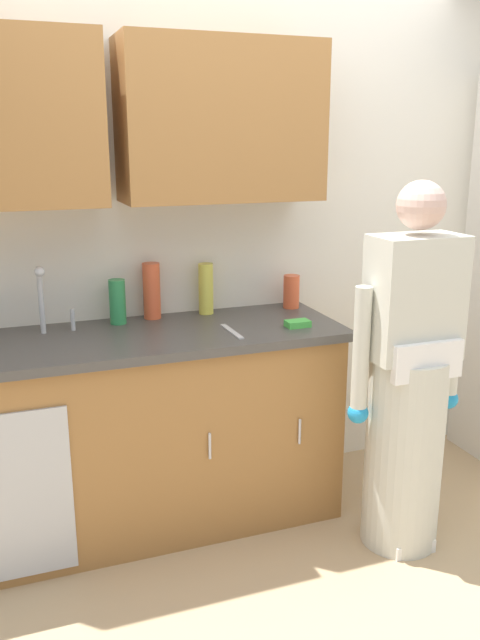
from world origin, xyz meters
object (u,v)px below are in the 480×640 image
(bottle_cleaner_spray, at_px, (117,302))
(bottle_water_short, at_px, (206,289))
(bottle_water_tall, at_px, (291,292))
(bottle_dish_liquid, at_px, (152,291))
(person_at_sink, at_px, (408,398))
(sink, at_px, (56,344))
(knife_on_counter, at_px, (232,331))
(sponge, at_px, (298,324))

(bottle_cleaner_spray, distance_m, bottle_water_short, 0.44)
(bottle_cleaner_spray, bearing_deg, bottle_water_tall, -0.31)
(bottle_dish_liquid, bearing_deg, person_at_sink, -40.08)
(sink, height_order, bottle_water_tall, sink)
(bottle_dish_liquid, xyz_separation_m, knife_on_counter, (0.28, -0.36, -0.13))
(bottle_cleaner_spray, distance_m, knife_on_counter, 0.56)
(knife_on_counter, height_order, sponge, sponge)
(bottle_water_short, height_order, sponge, bottle_water_short)
(sink, xyz_separation_m, sponge, (1.07, -0.15, 0.03))
(sink, relative_size, person_at_sink, 0.31)
(person_at_sink, xyz_separation_m, bottle_water_tall, (-0.22, 0.74, 0.33))
(sink, height_order, person_at_sink, person_at_sink)
(sink, height_order, bottle_water_short, sink)
(bottle_water_tall, bearing_deg, person_at_sink, -73.42)
(sponge, bearing_deg, bottle_water_tall, 70.37)
(person_at_sink, xyz_separation_m, sponge, (-0.34, 0.40, 0.26))
(bottle_water_tall, bearing_deg, bottle_cleaner_spray, 179.69)
(knife_on_counter, xyz_separation_m, sponge, (0.31, -0.02, 0.01))
(bottle_dish_liquid, xyz_separation_m, bottle_water_short, (0.27, -0.00, -0.01))
(bottle_water_tall, bearing_deg, bottle_dish_liquid, 176.50)
(sink, bearing_deg, knife_on_counter, -9.73)
(bottle_water_tall, xyz_separation_m, knife_on_counter, (-0.43, -0.31, -0.08))
(knife_on_counter, relative_size, sponge, 2.18)
(bottle_dish_liquid, xyz_separation_m, bottle_water_tall, (0.71, -0.04, -0.05))
(bottle_dish_liquid, relative_size, sponge, 2.44)
(bottle_dish_liquid, bearing_deg, knife_on_counter, -52.00)
(sink, bearing_deg, bottle_water_short, 16.69)
(person_at_sink, height_order, bottle_water_short, person_at_sink)
(person_at_sink, height_order, sponge, person_at_sink)
(bottle_water_short, relative_size, sponge, 2.28)
(knife_on_counter, bearing_deg, bottle_cleaner_spray, 53.57)
(bottle_dish_liquid, bearing_deg, bottle_water_tall, -3.50)
(bottle_water_short, bearing_deg, bottle_cleaner_spray, -175.57)
(bottle_dish_liquid, relative_size, bottle_water_tall, 1.60)
(sink, bearing_deg, person_at_sink, -21.59)
(bottle_cleaner_spray, height_order, knife_on_counter, bottle_cleaner_spray)
(bottle_water_short, bearing_deg, person_at_sink, -49.62)
(person_at_sink, bearing_deg, sink, 158.41)
(bottle_water_short, xyz_separation_m, knife_on_counter, (0.01, -0.35, -0.12))
(bottle_dish_liquid, relative_size, bottle_cleaner_spray, 1.29)
(bottle_water_tall, distance_m, knife_on_counter, 0.54)
(sink, bearing_deg, bottle_cleaner_spray, 31.95)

